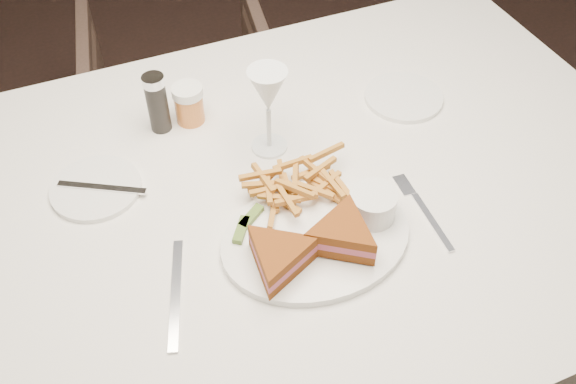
# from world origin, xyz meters

# --- Properties ---
(ground) EXTENTS (5.00, 5.00, 0.00)m
(ground) POSITION_xyz_m (0.00, 0.00, 0.00)
(ground) COLOR black
(ground) RESTS_ON ground
(table) EXTENTS (1.51, 1.04, 0.75)m
(table) POSITION_xyz_m (-0.39, -0.21, 0.38)
(table) COLOR silver
(table) RESTS_ON ground
(chair_far) EXTENTS (0.63, 0.60, 0.59)m
(chair_far) POSITION_xyz_m (-0.40, 0.70, 0.29)
(chair_far) COLOR #47332B
(chair_far) RESTS_ON ground
(table_setting) EXTENTS (0.79, 0.59, 0.18)m
(table_setting) POSITION_xyz_m (-0.38, -0.25, 0.79)
(table_setting) COLOR white
(table_setting) RESTS_ON table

